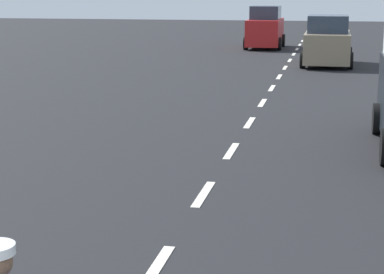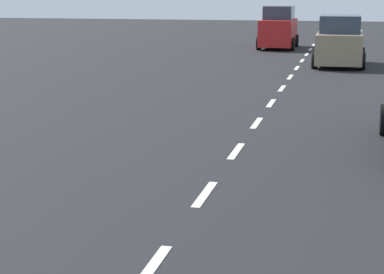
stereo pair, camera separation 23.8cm
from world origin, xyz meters
name	(u,v)px [view 1 (the left image)]	position (x,y,z in m)	size (l,w,h in m)	color
ground_plane	(273,87)	(0.00, 21.00, 0.00)	(96.00, 96.00, 0.00)	black
lane_center_line	(282,72)	(0.00, 25.20, 0.00)	(0.14, 46.40, 0.01)	silver
car_oncoming_third	(265,29)	(-1.74, 36.05, 1.04)	(1.95, 4.05, 2.24)	red
car_outgoing_far	(327,42)	(1.63, 27.96, 0.96)	(2.08, 4.11, 2.07)	gray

